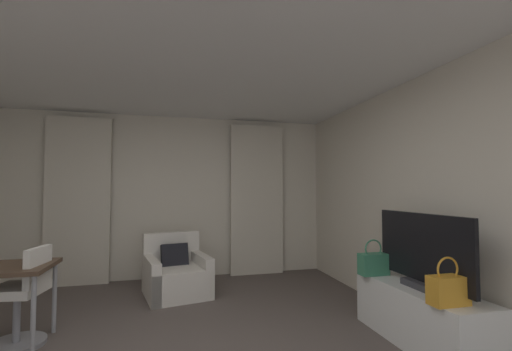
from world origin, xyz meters
The scene contains 11 objects.
wall_window centered at (0.00, 3.03, 1.30)m, with size 5.12×0.06×2.60m.
wall_right centered at (2.53, 0.00, 1.30)m, with size 0.06×6.12×2.60m.
ceiling centered at (0.00, 0.00, 2.63)m, with size 5.12×6.12×0.06m, color white.
curtain_left_panel centered at (-1.38, 2.90, 1.25)m, with size 0.90×0.06×2.50m.
curtain_right_panel centered at (1.38, 2.90, 1.25)m, with size 0.90×0.06×2.50m.
armchair centered at (0.05, 2.11, 0.26)m, with size 0.94×0.99×0.80m.
desk_chair centered at (-1.31, 0.92, 0.39)m, with size 0.48×0.48×0.88m.
tv_console centered at (2.20, 0.08, 0.26)m, with size 0.48×1.33×0.52m.
tv_flatscreen centered at (2.20, 0.04, 0.84)m, with size 0.20×1.12×0.67m.
handbag_primary centered at (2.04, 0.56, 0.64)m, with size 0.30×0.14×0.37m.
handbag_secondary centered at (2.07, -0.38, 0.64)m, with size 0.30×0.14×0.37m.
Camera 1 is at (0.01, -2.53, 1.40)m, focal length 23.19 mm.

